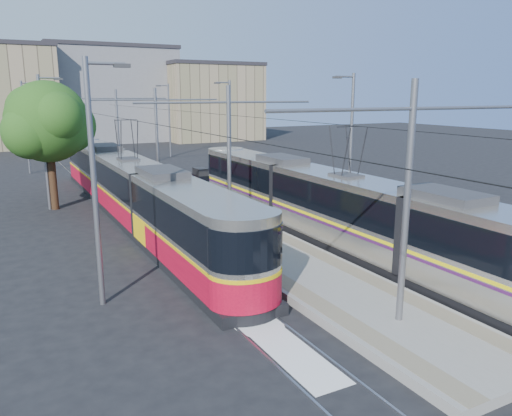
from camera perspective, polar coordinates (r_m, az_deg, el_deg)
ground at (r=18.82m, az=7.45°, el=-8.68°), size 160.00×160.00×0.00m
platform at (r=33.53m, az=-9.49°, el=1.13°), size 4.00×50.00×0.30m
tactile_strip_left at (r=33.09m, az=-11.88°, el=1.15°), size 0.70×50.00×0.01m
tactile_strip_right at (r=33.97m, az=-7.18°, el=1.63°), size 0.70×50.00×0.01m
rails at (r=33.56m, az=-9.48°, el=0.90°), size 8.71×70.00×0.03m
track_arrow at (r=14.74m, az=2.54°, el=-14.95°), size 1.20×5.00×0.01m
tram_left at (r=29.09m, az=-14.22°, el=2.24°), size 2.43×31.07×5.50m
tram_right at (r=22.93m, az=10.11°, el=0.03°), size 2.43×27.90×5.50m
catenary at (r=30.25m, az=-8.06°, el=8.29°), size 9.20×70.00×7.00m
street_lamps at (r=36.77m, az=-11.73°, el=8.41°), size 15.18×38.22×8.00m
shelter at (r=29.54m, az=-6.32°, el=2.39°), size 0.66×1.07×2.37m
tree at (r=32.50m, az=-22.18°, el=8.98°), size 5.29×4.89×7.68m
building_centre at (r=79.88m, az=-16.52°, el=12.37°), size 18.36×14.28×13.72m
building_right at (r=78.30m, az=-5.25°, el=12.02°), size 14.28×10.20×11.50m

